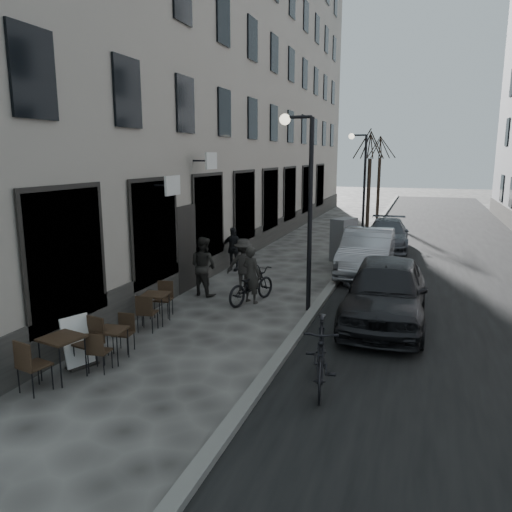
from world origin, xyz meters
The scene contains 22 objects.
ground centered at (0.00, 0.00, 0.00)m, with size 120.00×120.00×0.00m, color #33312F.
road centered at (3.85, 16.00, 0.00)m, with size 7.30×60.00×0.00m, color black.
kerb centered at (0.20, 16.00, 0.06)m, with size 0.25×60.00×0.12m, color slate.
building_left centered at (-6.00, 16.50, 8.00)m, with size 4.00×35.00×16.00m, color gray.
streetlamp_near centered at (-0.17, 6.00, 3.16)m, with size 0.90×0.28×5.09m.
streetlamp_far centered at (-0.17, 18.00, 3.16)m, with size 0.90×0.28×5.09m.
tree_near centered at (-0.10, 21.00, 4.66)m, with size 2.40×2.40×5.70m.
tree_far centered at (-0.10, 27.00, 4.66)m, with size 2.40×2.40×5.70m.
bistro_set_a centered at (-3.36, 0.47, 0.50)m, with size 0.79×1.69×0.97m.
bistro_set_b centered at (-2.98, 1.46, 0.41)m, with size 0.61×1.38×0.80m.
bistro_set_c centered at (-3.31, 3.77, 0.46)m, with size 0.70×1.54×0.89m.
sign_board centered at (-3.46, 1.04, 0.41)m, with size 0.54×0.65×1.01m.
utility_cabinet centered at (-0.14, 12.86, 0.82)m, with size 0.60×1.10×1.65m, color slate.
bicycle centered at (-1.67, 6.18, 0.49)m, with size 0.65×1.87×0.98m, color black.
cyclist_rider centered at (-1.67, 6.18, 0.81)m, with size 0.59×0.39×1.61m, color #272522.
pedestrian_near centered at (-3.26, 6.48, 0.87)m, with size 0.85×0.66×1.75m, color black.
pedestrian_mid centered at (-2.30, 7.30, 0.80)m, with size 1.04×0.60×1.61m, color #292724.
pedestrian_far centered at (-3.60, 9.77, 0.78)m, with size 0.92×0.38×1.56m, color black.
car_near centered at (2.00, 5.56, 0.81)m, with size 1.92×4.78×1.63m, color black.
car_mid centered at (1.00, 10.80, 0.77)m, with size 1.64×4.69×1.55m, color gray.
car_far centered at (1.31, 15.87, 0.65)m, with size 1.81×4.46×1.29m, color #3F434A.
moped centered at (1.20, 1.65, 0.62)m, with size 0.58×2.06×1.24m, color black.
Camera 1 is at (2.75, -6.56, 4.06)m, focal length 35.00 mm.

